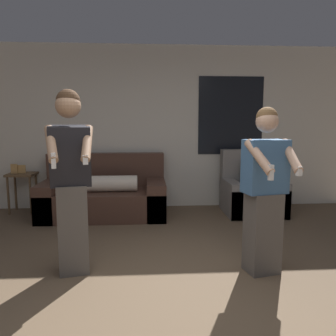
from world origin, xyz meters
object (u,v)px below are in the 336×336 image
object	(u,v)px
couch	(105,195)
person_right	(265,191)
side_table	(22,180)
person_left	(71,180)
armchair	(252,192)

from	to	relation	value
couch	person_right	world-z (taller)	person_right
side_table	person_left	distance (m)	2.64
person_left	person_right	xyz separation A→B (m)	(1.81, -0.10, -0.11)
armchair	person_left	bearing A→B (deg)	-140.13
armchair	person_left	xyz separation A→B (m)	(-2.38, -1.99, 0.57)
person_left	couch	bearing A→B (deg)	88.84
couch	side_table	bearing A→B (deg)	168.89
armchair	side_table	world-z (taller)	armchair
armchair	person_right	bearing A→B (deg)	-105.33
armchair	person_left	world-z (taller)	person_left
couch	person_left	world-z (taller)	person_left
person_left	side_table	bearing A→B (deg)	119.95
person_right	side_table	bearing A→B (deg)	142.77
couch	side_table	xyz separation A→B (m)	(-1.34, 0.26, 0.20)
couch	person_left	bearing A→B (deg)	-91.16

